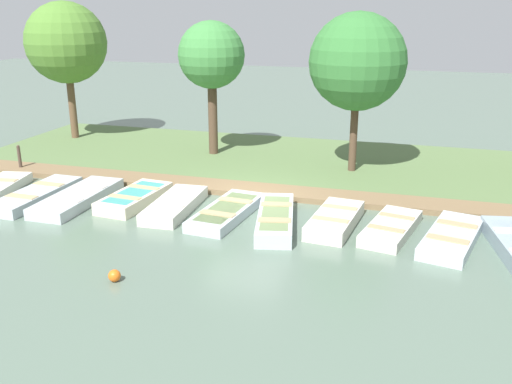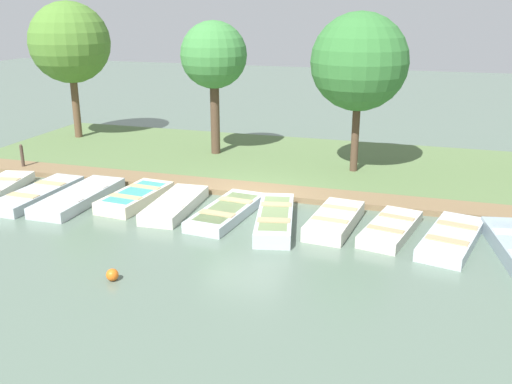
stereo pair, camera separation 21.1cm
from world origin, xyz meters
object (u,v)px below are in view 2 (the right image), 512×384
object	(u,v)px
rowboat_7	(335,220)
rowboat_9	(452,238)
mooring_post_near	(22,158)
rowboat_4	(175,204)
buoy	(112,275)
rowboat_2	(79,197)
rowboat_1	(38,194)
rowboat_8	(391,228)
rowboat_5	(227,211)
park_tree_center	(359,62)
park_tree_far_left	(70,43)
rowboat_3	(135,197)
rowboat_6	(275,218)
park_tree_left	(214,56)

from	to	relation	value
rowboat_7	rowboat_9	world-z (taller)	rowboat_7
mooring_post_near	rowboat_4	bearing A→B (deg)	72.78
buoy	rowboat_2	bearing A→B (deg)	-139.36
rowboat_1	rowboat_9	size ratio (longest dim) A/B	1.06
rowboat_8	rowboat_5	bearing A→B (deg)	-77.25
rowboat_1	park_tree_center	size ratio (longest dim) A/B	0.61
park_tree_center	park_tree_far_left	bearing A→B (deg)	-98.33
rowboat_3	rowboat_6	xyz separation A→B (m)	(0.54, 4.65, 0.01)
rowboat_8	park_tree_far_left	bearing A→B (deg)	-104.61
rowboat_1	rowboat_6	bearing A→B (deg)	91.74
rowboat_2	rowboat_5	xyz separation A→B (m)	(-0.16, 4.86, -0.02)
rowboat_3	rowboat_7	size ratio (longest dim) A/B	1.01
rowboat_7	park_tree_left	size ratio (longest dim) A/B	0.53
rowboat_8	park_tree_center	xyz separation A→B (m)	(-5.44, -1.76, 3.85)
rowboat_1	rowboat_8	xyz separation A→B (m)	(-0.35, 10.97, -0.01)
rowboat_6	rowboat_1	bearing A→B (deg)	-101.86
rowboat_1	rowboat_4	xyz separation A→B (m)	(-0.37, 4.60, 0.01)
rowboat_5	park_tree_left	distance (m)	7.98
rowboat_9	rowboat_6	bearing A→B (deg)	-75.70
rowboat_7	mooring_post_near	world-z (taller)	mooring_post_near
rowboat_1	rowboat_5	xyz separation A→B (m)	(-0.30, 6.28, -0.01)
park_tree_far_left	rowboat_2	bearing A→B (deg)	33.53
rowboat_3	park_tree_left	bearing A→B (deg)	-177.72
rowboat_3	park_tree_far_left	bearing A→B (deg)	-131.10
rowboat_3	rowboat_8	bearing A→B (deg)	93.68
rowboat_4	rowboat_8	xyz separation A→B (m)	(0.02, 6.36, -0.02)
rowboat_4	park_tree_left	bearing A→B (deg)	-172.61
rowboat_2	rowboat_6	distance (m)	6.39
rowboat_2	rowboat_9	xyz separation A→B (m)	(0.02, 11.11, -0.01)
rowboat_3	rowboat_5	xyz separation A→B (m)	(0.29, 3.12, -0.04)
park_tree_left	rowboat_8	bearing A→B (deg)	49.57
rowboat_6	rowboat_8	size ratio (longest dim) A/B	1.22
park_tree_left	mooring_post_near	bearing A→B (deg)	-55.72
rowboat_8	rowboat_9	distance (m)	1.57
park_tree_far_left	park_tree_left	bearing A→B (deg)	82.44
mooring_post_near	park_tree_far_left	world-z (taller)	park_tree_far_left
rowboat_6	rowboat_3	bearing A→B (deg)	-108.79
rowboat_6	rowboat_8	distance (m)	3.17
rowboat_2	rowboat_4	bearing A→B (deg)	94.35
rowboat_3	rowboat_8	distance (m)	7.81
rowboat_6	park_tree_far_left	xyz separation A→B (m)	(-7.62, -11.38, 4.09)
rowboat_4	rowboat_8	size ratio (longest dim) A/B	1.06
rowboat_2	park_tree_far_left	size ratio (longest dim) A/B	0.59
rowboat_3	buoy	bearing A→B (deg)	28.21
rowboat_1	rowboat_6	world-z (taller)	rowboat_6
rowboat_9	park_tree_far_left	world-z (taller)	park_tree_far_left
rowboat_8	park_tree_left	size ratio (longest dim) A/B	0.54
rowboat_2	rowboat_8	distance (m)	9.55
rowboat_6	buoy	bearing A→B (deg)	-43.39
rowboat_5	park_tree_far_left	size ratio (longest dim) A/B	0.55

